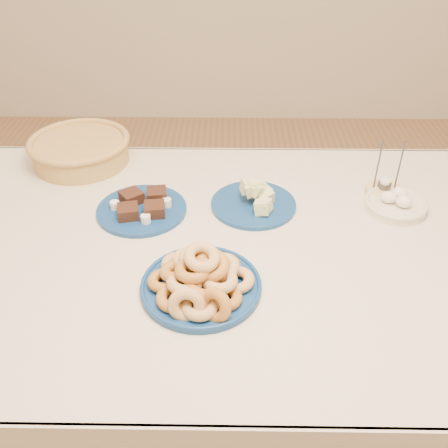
{
  "coord_description": "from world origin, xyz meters",
  "views": [
    {
      "loc": [
        0.01,
        -1.07,
        1.59
      ],
      "look_at": [
        0.0,
        -0.05,
        0.85
      ],
      "focal_mm": 40.0,
      "sensor_mm": 36.0,
      "label": 1
    }
  ],
  "objects": [
    {
      "name": "ground",
      "position": [
        0.0,
        0.0,
        0.0
      ],
      "size": [
        5.0,
        5.0,
        0.0
      ],
      "primitive_type": "plane",
      "color": "#926845",
      "rests_on": "ground"
    },
    {
      "name": "donut_platter",
      "position": [
        -0.05,
        -0.19,
        0.79
      ],
      "size": [
        0.33,
        0.33,
        0.13
      ],
      "rotation": [
        0.0,
        0.0,
        -0.13
      ],
      "color": "navy",
      "rests_on": "dining_table"
    },
    {
      "name": "brownie_plate",
      "position": [
        -0.25,
        0.15,
        0.76
      ],
      "size": [
        0.34,
        0.34,
        0.05
      ],
      "rotation": [
        0.0,
        0.0,
        0.32
      ],
      "color": "navy",
      "rests_on": "dining_table"
    },
    {
      "name": "melon_plate",
      "position": [
        0.09,
        0.18,
        0.77
      ],
      "size": [
        0.28,
        0.28,
        0.09
      ],
      "rotation": [
        0.0,
        0.0,
        -0.09
      ],
      "color": "navy",
      "rests_on": "dining_table"
    },
    {
      "name": "dining_table",
      "position": [
        0.0,
        0.0,
        0.64
      ],
      "size": [
        1.71,
        1.11,
        0.75
      ],
      "color": "brown",
      "rests_on": "ground"
    },
    {
      "name": "wicker_basket",
      "position": [
        -0.5,
        0.45,
        0.8
      ],
      "size": [
        0.45,
        0.45,
        0.09
      ],
      "rotation": [
        0.0,
        0.0,
        0.42
      ],
      "color": "olive",
      "rests_on": "dining_table"
    },
    {
      "name": "egg_bowl",
      "position": [
        0.51,
        0.17,
        0.77
      ],
      "size": [
        0.23,
        0.23,
        0.06
      ],
      "rotation": [
        0.0,
        0.0,
        -0.33
      ],
      "color": "beige",
      "rests_on": "dining_table"
    },
    {
      "name": "candle_holder",
      "position": [
        0.49,
        0.25,
        0.77
      ],
      "size": [
        0.12,
        0.12,
        0.19
      ],
      "rotation": [
        0.0,
        0.0,
        -0.05
      ],
      "color": "tan",
      "rests_on": "dining_table"
    }
  ]
}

